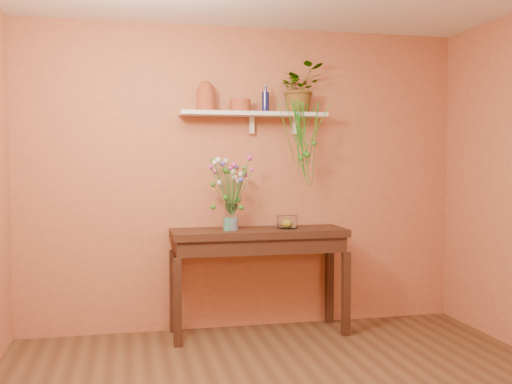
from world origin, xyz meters
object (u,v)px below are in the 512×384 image
Objects in this scene: terracotta_jug at (206,97)px; bouquet at (230,179)px; glass_vase at (232,219)px; sideboard at (259,244)px; spider_plant at (300,88)px; blue_bottle at (265,101)px; glass_bowl at (287,222)px.

terracotta_jug is 0.75m from bouquet.
sideboard is at bearing 3.83° from glass_vase.
spider_plant is at bearing 1.12° from terracotta_jug.
bouquet is at bearing -156.87° from blue_bottle.
blue_bottle is at bearing 24.46° from glass_vase.
glass_vase is 0.45× the size of bouquet.
sideboard is 0.63m from bouquet.
bouquet is (-0.26, -0.01, 0.57)m from sideboard.
terracotta_jug is 1.11× the size of blue_bottle.
glass_bowl reaches higher than sideboard.
glass_bowl is (0.70, -0.12, -1.09)m from terracotta_jug.
glass_bowl is at bearing -35.44° from blue_bottle.
glass_vase is at bearing -155.54° from blue_bottle.
glass_bowl is at bearing 3.33° from glass_vase.
spider_plant is at bearing 20.14° from sideboard.
bouquet is 2.81× the size of glass_bowl.
spider_plant reaches higher than blue_bottle.
blue_bottle is at bearing 0.20° from terracotta_jug.
blue_bottle is 0.53× the size of spider_plant.
bouquet is at bearing -176.91° from sideboard.
sideboard is 0.32m from glass_bowl.
sideboard is at bearing -177.12° from glass_bowl.
bouquet is at bearing -177.02° from glass_bowl.
glass_vase is at bearing -176.17° from sideboard.
bouquet is 0.65m from glass_bowl.
bouquet reaches higher than glass_bowl.
bouquet is at bearing -166.22° from spider_plant.
spider_plant is at bearing 14.30° from glass_vase.
glass_vase is (-0.24, -0.02, 0.23)m from sideboard.
terracotta_jug is (-0.44, 0.13, 1.28)m from sideboard.
blue_bottle is at bearing -177.36° from spider_plant.
blue_bottle is (0.09, 0.13, 1.25)m from sideboard.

